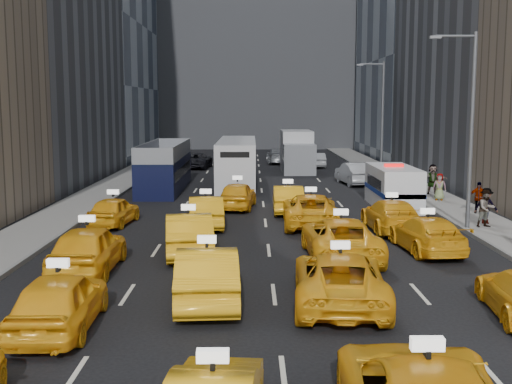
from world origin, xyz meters
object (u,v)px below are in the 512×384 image
(city_bus, at_px, (237,163))
(double_decker, at_px, (165,167))
(nypd_van, at_px, (393,188))
(box_truck, at_px, (297,151))

(city_bus, bearing_deg, double_decker, -153.59)
(nypd_van, xyz_separation_m, city_bus, (-9.08, 10.29, 0.49))
(double_decker, bearing_deg, nypd_van, -31.61)
(nypd_van, height_order, double_decker, double_decker)
(city_bus, distance_m, box_truck, 10.77)
(double_decker, bearing_deg, box_truck, 48.03)
(nypd_van, distance_m, city_bus, 13.73)
(nypd_van, bearing_deg, city_bus, 127.38)
(city_bus, height_order, box_truck, box_truck)
(nypd_van, distance_m, box_truck, 20.24)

